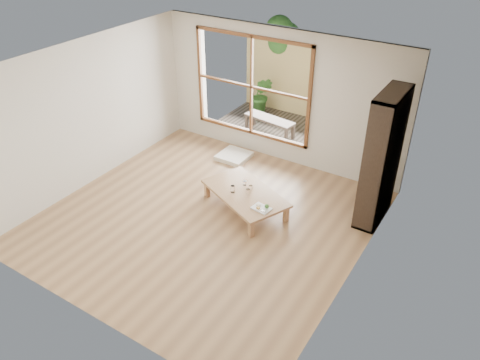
{
  "coord_description": "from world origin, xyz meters",
  "views": [
    {
      "loc": [
        3.8,
        -5.01,
        4.69
      ],
      "look_at": [
        0.3,
        0.56,
        0.55
      ],
      "focal_mm": 35.0,
      "sensor_mm": 36.0,
      "label": 1
    }
  ],
  "objects_px": {
    "food_tray": "(262,208)",
    "garden_bench": "(270,121)",
    "low_table": "(245,194)",
    "bookshelf": "(382,159)"
  },
  "relations": [
    {
      "from": "low_table",
      "to": "garden_bench",
      "type": "distance_m",
      "value": 2.87
    },
    {
      "from": "food_tray",
      "to": "garden_bench",
      "type": "height_order",
      "value": "food_tray"
    },
    {
      "from": "garden_bench",
      "to": "low_table",
      "type": "bearing_deg",
      "value": -61.22
    },
    {
      "from": "food_tray",
      "to": "garden_bench",
      "type": "relative_size",
      "value": 0.27
    },
    {
      "from": "low_table",
      "to": "garden_bench",
      "type": "relative_size",
      "value": 1.43
    },
    {
      "from": "low_table",
      "to": "food_tray",
      "type": "distance_m",
      "value": 0.56
    },
    {
      "from": "bookshelf",
      "to": "garden_bench",
      "type": "distance_m",
      "value": 3.5
    },
    {
      "from": "bookshelf",
      "to": "garden_bench",
      "type": "bearing_deg",
      "value": 149.4
    },
    {
      "from": "low_table",
      "to": "bookshelf",
      "type": "relative_size",
      "value": 0.78
    },
    {
      "from": "food_tray",
      "to": "garden_bench",
      "type": "bearing_deg",
      "value": 125.24
    }
  ]
}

